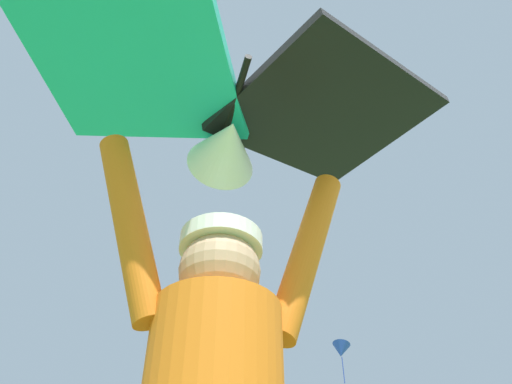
{
  "coord_description": "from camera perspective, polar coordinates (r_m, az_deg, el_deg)",
  "views": [
    {
      "loc": [
        -0.22,
        -1.55,
        0.71
      ],
      "look_at": [
        -0.38,
        1.62,
        3.45
      ],
      "focal_mm": 36.74,
      "sensor_mm": 36.0,
      "label": 1
    }
  ],
  "objects": [
    {
      "name": "held_stunt_kite",
      "position": [
        1.85,
        -2.68,
        9.04
      ],
      "size": [
        1.51,
        1.01,
        0.38
      ],
      "color": "black"
    },
    {
      "name": "distant_kite_orange_low_left",
      "position": [
        25.29,
        7.33,
        6.13
      ],
      "size": [
        0.62,
        0.61,
        0.69
      ],
      "color": "orange"
    },
    {
      "name": "distant_kite_blue_high_left",
      "position": [
        23.06,
        9.25,
        -16.65
      ],
      "size": [
        1.14,
        1.12,
        1.75
      ],
      "color": "blue"
    }
  ]
}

